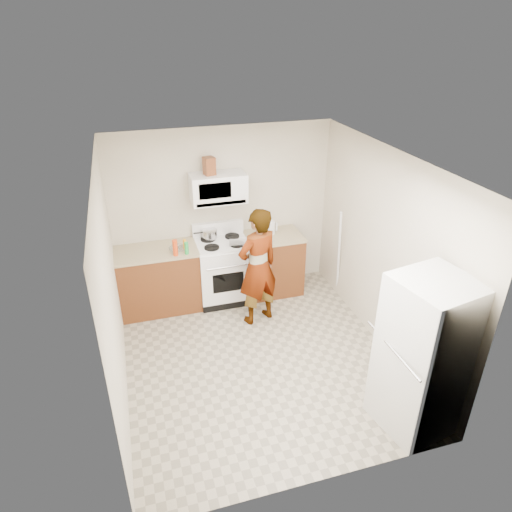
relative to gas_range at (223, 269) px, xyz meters
name	(u,v)px	position (x,y,z in m)	size (l,w,h in m)	color
floor	(258,357)	(0.10, -1.48, -0.49)	(3.60, 3.60, 0.00)	gray
back_wall	(223,213)	(0.10, 0.31, 0.76)	(3.20, 0.02, 2.50)	beige
right_wall	(384,252)	(1.69, -1.48, 0.76)	(0.02, 3.60, 2.50)	beige
cabinet_left	(159,280)	(-0.94, 0.01, -0.04)	(1.12, 0.62, 0.90)	brown
counter_left	(156,251)	(-0.94, 0.01, 0.43)	(1.14, 0.64, 0.04)	tan
cabinet_right	(273,264)	(0.78, 0.01, -0.04)	(0.80, 0.62, 0.90)	brown
counter_right	(274,236)	(0.78, 0.01, 0.43)	(0.82, 0.64, 0.04)	tan
gas_range	(223,269)	(0.00, 0.00, 0.00)	(0.76, 0.65, 1.13)	white
microwave	(218,188)	(0.00, 0.13, 1.21)	(0.76, 0.38, 0.40)	white
person	(258,267)	(0.33, -0.69, 0.35)	(0.61, 0.40, 1.67)	tan
fridge	(424,356)	(1.36, -2.88, 0.36)	(0.70, 0.70, 1.70)	white
kettle	(270,228)	(0.74, 0.08, 0.54)	(0.16, 0.16, 0.19)	silver
jug	(209,166)	(-0.11, 0.12, 1.53)	(0.14, 0.14, 0.24)	brown
saucepan	(210,234)	(-0.15, 0.15, 0.53)	(0.21, 0.21, 0.12)	#B6B6BB
tray	(238,243)	(0.20, -0.14, 0.47)	(0.25, 0.16, 0.05)	white
bottle_spray	(175,248)	(-0.69, -0.23, 0.56)	(0.07, 0.07, 0.23)	red
bottle_hot_sauce	(185,244)	(-0.54, -0.07, 0.52)	(0.05, 0.05, 0.14)	orange
bottle_green_cap	(187,248)	(-0.54, -0.23, 0.54)	(0.05, 0.05, 0.17)	green
pot_lid	(178,248)	(-0.63, -0.02, 0.46)	(0.26, 0.26, 0.01)	silver
broom	(339,254)	(1.64, -0.43, 0.23)	(0.03, 0.03, 1.44)	white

